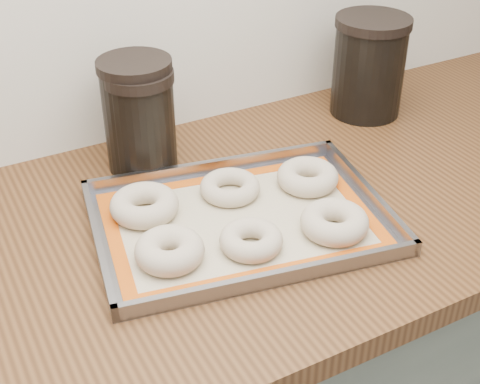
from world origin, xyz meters
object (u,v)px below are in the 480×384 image
bagel_front_mid (251,240)px  bagel_front_left (170,250)px  bagel_back_right (308,177)px  canister_right (369,66)px  bagel_back_mid (230,187)px  canister_mid (142,121)px  bagel_back_left (144,205)px  baking_tray (240,220)px  canister_left (139,115)px  bagel_front_right (334,222)px

bagel_front_mid → bagel_front_left: bearing=165.3°
bagel_back_right → canister_right: size_ratio=0.52×
bagel_back_right → bagel_back_mid: bearing=164.0°
canister_mid → bagel_back_left: bearing=-111.9°
baking_tray → bagel_front_mid: bagel_front_mid is taller
bagel_back_right → canister_mid: bearing=138.5°
baking_tray → bagel_back_right: bearing=13.8°
bagel_back_mid → canister_mid: canister_mid is taller
bagel_back_mid → canister_right: size_ratio=0.50×
baking_tray → bagel_back_mid: bearing=74.2°
bagel_front_left → canister_left: canister_left is taller
bagel_front_right → bagel_back_right: 0.14m
canister_left → canister_mid: bearing=-81.4°
bagel_front_left → bagel_back_left: size_ratio=0.93×
bagel_front_left → bagel_back_mid: size_ratio=1.02×
bagel_front_right → canister_left: canister_left is taller
bagel_back_left → bagel_back_mid: (0.15, -0.01, -0.00)m
bagel_front_mid → canister_right: size_ratio=0.47×
baking_tray → bagel_back_mid: 0.08m
bagel_front_left → bagel_front_right: size_ratio=0.97×
baking_tray → bagel_front_left: bearing=-164.0°
bagel_front_right → bagel_back_mid: (-0.09, 0.17, -0.00)m
bagel_front_mid → bagel_front_right: bagel_front_right is taller
bagel_front_left → bagel_back_right: bagel_front_left is taller
bagel_back_right → canister_mid: size_ratio=0.56×
bagel_back_right → canister_left: canister_left is taller
baking_tray → bagel_front_right: 0.15m
bagel_back_right → canister_mid: 0.30m
bagel_front_right → canister_mid: canister_mid is taller
bagel_front_right → canister_mid: (-0.18, 0.33, 0.07)m
bagel_front_mid → bagel_back_mid: size_ratio=0.95×
bagel_front_mid → canister_left: bearing=99.3°
canister_mid → canister_right: size_ratio=0.93×
bagel_front_left → canister_right: 0.63m
bagel_front_right → canister_right: bearing=46.8°
baking_tray → bagel_back_mid: bagel_back_mid is taller
bagel_front_left → canister_left: (0.07, 0.28, 0.08)m
bagel_back_right → canister_right: (0.27, 0.19, 0.08)m
canister_left → bagel_front_left: bearing=-103.5°
baking_tray → bagel_back_right: bagel_back_right is taller
bagel_back_right → bagel_front_right: bearing=-105.7°
bagel_back_mid → bagel_back_right: bagel_back_right is taller
bagel_back_mid → bagel_back_right: (0.13, -0.04, 0.00)m
bagel_front_right → bagel_back_right: size_ratio=1.01×
bagel_back_left → bagel_back_mid: 0.15m
bagel_front_mid → bagel_back_left: bearing=124.2°
bagel_back_left → bagel_back_right: bearing=-10.3°
bagel_front_right → canister_mid: size_ratio=0.57×
canister_mid → bagel_front_mid: bearing=-80.7°
bagel_front_right → canister_left: (-0.19, 0.34, 0.08)m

